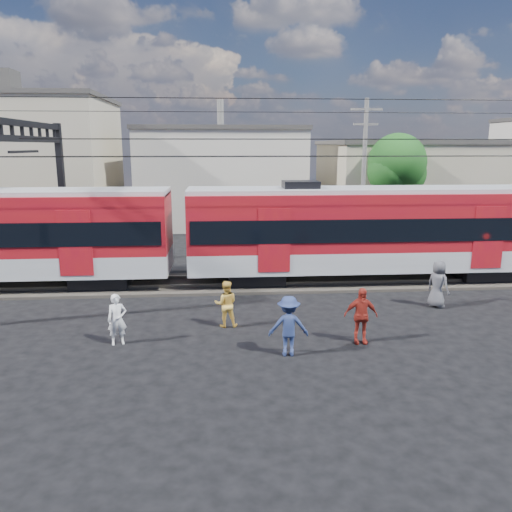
{
  "coord_description": "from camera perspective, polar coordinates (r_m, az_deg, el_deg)",
  "views": [
    {
      "loc": [
        -2.21,
        -13.1,
        5.94
      ],
      "look_at": [
        -0.87,
        5.0,
        1.91
      ],
      "focal_mm": 35.0,
      "sensor_mm": 36.0,
      "label": 1
    }
  ],
  "objects": [
    {
      "name": "building_midwest",
      "position": [
        40.16,
        -3.98,
        9.22
      ],
      "size": [
        12.24,
        12.24,
        7.3
      ],
      "color": "beige",
      "rests_on": "ground"
    },
    {
      "name": "pedestrian_e",
      "position": [
        19.83,
        20.08,
        -3.03
      ],
      "size": [
        0.94,
        1.03,
        1.77
      ],
      "primitive_type": "imported",
      "rotation": [
        0.0,
        0.0,
        2.13
      ],
      "color": "#4B4B50",
      "rests_on": "ground"
    },
    {
      "name": "commuter_train",
      "position": [
        22.47,
        13.67,
        3.1
      ],
      "size": [
        50.3,
        3.08,
        4.17
      ],
      "color": "black",
      "rests_on": "ground"
    },
    {
      "name": "rail_near",
      "position": [
        21.26,
        1.89,
        -3.21
      ],
      "size": [
        70.0,
        0.12,
        0.12
      ],
      "primitive_type": "cube",
      "color": "#59544C",
      "rests_on": "track_bed"
    },
    {
      "name": "pedestrian_b",
      "position": [
        16.7,
        -3.45,
        -5.48
      ],
      "size": [
        0.77,
        0.6,
        1.58
      ],
      "primitive_type": "imported",
      "rotation": [
        0.0,
        0.0,
        3.13
      ],
      "color": "gold",
      "rests_on": "ground"
    },
    {
      "name": "track_bed",
      "position": [
        22.01,
        1.68,
        -2.99
      ],
      "size": [
        70.0,
        3.4,
        0.12
      ],
      "primitive_type": "cube",
      "color": "#2D2823",
      "rests_on": "ground"
    },
    {
      "name": "pedestrian_a",
      "position": [
        15.8,
        -15.59,
        -7.0
      ],
      "size": [
        0.66,
        0.52,
        1.58
      ],
      "primitive_type": "imported",
      "rotation": [
        0.0,
        0.0,
        0.28
      ],
      "color": "silver",
      "rests_on": "ground"
    },
    {
      "name": "catenary",
      "position": [
        22.07,
        -21.52,
        9.57
      ],
      "size": [
        70.0,
        9.3,
        7.52
      ],
      "color": "black",
      "rests_on": "ground"
    },
    {
      "name": "utility_pole_mid",
      "position": [
        29.3,
        12.21,
        9.48
      ],
      "size": [
        1.8,
        0.24,
        8.5
      ],
      "color": "slate",
      "rests_on": "ground"
    },
    {
      "name": "rail_far",
      "position": [
        22.7,
        1.49,
        -2.19
      ],
      "size": [
        70.0,
        0.12,
        0.12
      ],
      "primitive_type": "cube",
      "color": "#59544C",
      "rests_on": "track_bed"
    },
    {
      "name": "building_mideast",
      "position": [
        40.58,
        19.51,
        7.87
      ],
      "size": [
        16.32,
        10.2,
        6.3
      ],
      "color": "tan",
      "rests_on": "ground"
    },
    {
      "name": "pedestrian_d",
      "position": [
        15.63,
        11.88,
        -6.67
      ],
      "size": [
        1.05,
        0.48,
        1.75
      ],
      "primitive_type": "imported",
      "rotation": [
        0.0,
        0.0,
        -0.06
      ],
      "color": "maroon",
      "rests_on": "ground"
    },
    {
      "name": "building_west",
      "position": [
        39.96,
        -26.34,
        9.39
      ],
      "size": [
        14.28,
        10.2,
        9.3
      ],
      "color": "tan",
      "rests_on": "ground"
    },
    {
      "name": "pedestrian_c",
      "position": [
        14.46,
        3.74,
        -7.98
      ],
      "size": [
        1.18,
        0.73,
        1.77
      ],
      "primitive_type": "imported",
      "rotation": [
        0.0,
        0.0,
        3.08
      ],
      "color": "navy",
      "rests_on": "ground"
    },
    {
      "name": "tree_near",
      "position": [
        33.23,
        16.06,
        9.83
      ],
      "size": [
        3.82,
        3.64,
        6.72
      ],
      "color": "#382619",
      "rests_on": "ground"
    },
    {
      "name": "ground",
      "position": [
        14.55,
        4.97,
        -11.63
      ],
      "size": [
        120.0,
        120.0,
        0.0
      ],
      "primitive_type": "plane",
      "color": "black",
      "rests_on": "ground"
    }
  ]
}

